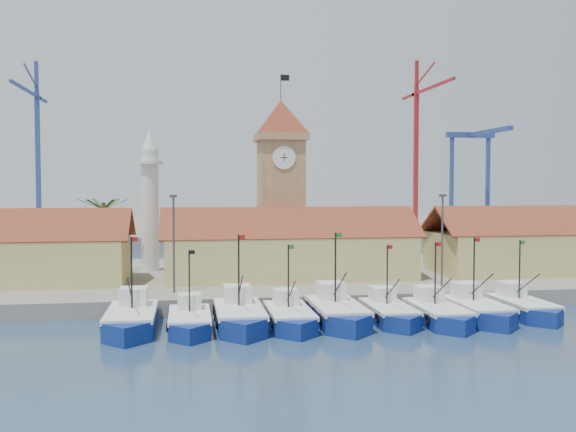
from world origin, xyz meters
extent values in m
plane|color=navy|center=(0.00, 0.00, 0.00)|extent=(400.00, 400.00, 0.00)
cube|color=gray|center=(0.00, 24.00, 0.75)|extent=(140.00, 32.00, 1.50)
cube|color=gray|center=(0.00, 110.00, 1.00)|extent=(240.00, 80.00, 2.00)
cube|color=navy|center=(-15.14, 3.51, 0.52)|extent=(3.67, 8.30, 1.89)
cube|color=navy|center=(-15.14, -0.64, 0.52)|extent=(3.67, 3.67, 1.89)
cube|color=silver|center=(-15.14, 3.51, 1.47)|extent=(3.74, 8.53, 0.37)
cube|color=silver|center=(-15.14, 5.58, 2.31)|extent=(2.20, 2.31, 1.47)
cylinder|color=black|center=(-15.14, 4.03, 4.40)|extent=(0.15, 0.15, 5.87)
cube|color=#A5140F|center=(-14.87, 4.03, 7.13)|extent=(0.52, 0.02, 0.37)
cube|color=navy|center=(-10.63, 2.71, 0.45)|extent=(3.15, 7.13, 1.62)
cube|color=navy|center=(-10.63, -0.85, 0.45)|extent=(3.15, 3.15, 1.62)
cube|color=silver|center=(-10.63, 2.71, 1.26)|extent=(3.22, 7.33, 0.32)
cube|color=silver|center=(-10.63, 4.50, 1.98)|extent=(1.89, 1.98, 1.26)
cylinder|color=black|center=(-10.63, 3.16, 3.78)|extent=(0.13, 0.13, 5.04)
cube|color=black|center=(-10.40, 3.16, 6.12)|extent=(0.45, 0.02, 0.32)
cube|color=navy|center=(-6.67, 3.31, 0.53)|extent=(3.70, 8.37, 1.90)
cube|color=navy|center=(-6.67, -0.88, 0.53)|extent=(3.70, 3.70, 1.90)
cube|color=silver|center=(-6.67, 3.31, 1.48)|extent=(3.77, 8.61, 0.37)
cube|color=silver|center=(-6.67, 5.40, 2.33)|extent=(2.22, 2.33, 1.48)
cylinder|color=black|center=(-6.67, 3.84, 4.44)|extent=(0.15, 0.15, 5.92)
cube|color=#A5140F|center=(-6.40, 3.84, 7.19)|extent=(0.53, 0.02, 0.37)
cube|color=navy|center=(-2.68, 2.91, 0.47)|extent=(3.30, 7.46, 1.70)
cube|color=navy|center=(-2.68, -0.82, 0.47)|extent=(3.30, 3.30, 1.70)
cube|color=silver|center=(-2.68, 2.91, 1.32)|extent=(3.36, 7.67, 0.33)
cube|color=silver|center=(-2.68, 4.78, 2.07)|extent=(1.98, 2.07, 1.32)
cylinder|color=black|center=(-2.68, 3.38, 3.96)|extent=(0.13, 0.13, 5.27)
cube|color=#197226|center=(-2.44, 3.38, 6.40)|extent=(0.47, 0.02, 0.33)
cube|color=navy|center=(1.38, 3.50, 0.53)|extent=(3.74, 8.46, 1.92)
cube|color=navy|center=(1.38, -0.73, 0.53)|extent=(3.74, 3.74, 1.92)
cube|color=silver|center=(1.38, 3.50, 1.49)|extent=(3.81, 8.69, 0.37)
cube|color=silver|center=(1.38, 5.62, 2.35)|extent=(2.24, 2.35, 1.49)
cylinder|color=black|center=(1.38, 4.04, 4.48)|extent=(0.15, 0.15, 5.98)
cube|color=#197226|center=(1.65, 4.04, 7.26)|extent=(0.53, 0.02, 0.37)
cube|color=navy|center=(5.79, 3.38, 0.46)|extent=(3.20, 7.24, 1.65)
cube|color=navy|center=(5.79, -0.25, 0.46)|extent=(3.20, 3.20, 1.65)
cube|color=silver|center=(5.79, 3.38, 1.28)|extent=(3.27, 7.45, 0.32)
cube|color=silver|center=(5.79, 5.19, 2.01)|extent=(1.92, 2.01, 1.28)
cylinder|color=black|center=(5.79, 3.83, 3.84)|extent=(0.13, 0.13, 5.12)
cube|color=#A5140F|center=(6.02, 3.83, 6.22)|extent=(0.46, 0.02, 0.32)
cube|color=navy|center=(9.62, 2.33, 0.48)|extent=(3.34, 7.56, 1.72)
cube|color=navy|center=(9.62, -1.45, 0.48)|extent=(3.34, 3.34, 1.72)
cube|color=silver|center=(9.62, 2.33, 1.34)|extent=(3.41, 7.77, 0.33)
cube|color=silver|center=(9.62, 4.22, 2.10)|extent=(2.01, 2.10, 1.34)
cylinder|color=black|center=(9.62, 2.81, 4.01)|extent=(0.13, 0.13, 5.35)
cube|color=#A5140F|center=(9.86, 2.81, 6.49)|extent=(0.48, 0.02, 0.33)
cube|color=navy|center=(13.39, 3.06, 0.50)|extent=(3.48, 7.87, 1.79)
cube|color=navy|center=(13.39, -0.87, 0.50)|extent=(3.48, 3.48, 1.79)
cube|color=silver|center=(13.39, 3.06, 1.39)|extent=(3.55, 8.08, 0.35)
cube|color=silver|center=(13.39, 5.03, 2.18)|extent=(2.09, 2.18, 1.39)
cylinder|color=black|center=(13.39, 3.56, 4.17)|extent=(0.14, 0.14, 5.56)
cube|color=#A5140F|center=(13.63, 3.56, 6.75)|extent=(0.50, 0.02, 0.35)
cube|color=navy|center=(17.95, 3.79, 0.47)|extent=(3.30, 7.47, 1.70)
cube|color=navy|center=(17.95, 0.06, 0.47)|extent=(3.30, 3.30, 1.70)
cube|color=silver|center=(17.95, 3.79, 1.32)|extent=(3.37, 7.67, 0.33)
cube|color=silver|center=(17.95, 5.66, 2.07)|extent=(1.98, 2.07, 1.32)
cylinder|color=black|center=(17.95, 4.26, 3.96)|extent=(0.13, 0.13, 5.28)
cube|color=#197226|center=(18.19, 4.26, 6.41)|extent=(0.47, 0.02, 0.33)
cube|color=#CBBC6F|center=(0.00, 20.00, 3.75)|extent=(26.00, 10.00, 4.50)
cube|color=brown|center=(0.00, 17.50, 7.50)|extent=(27.04, 5.13, 3.21)
cube|color=brown|center=(0.00, 22.50, 7.50)|extent=(27.04, 5.13, 3.21)
cube|color=#CBBC6F|center=(32.00, 20.00, 3.75)|extent=(30.00, 10.00, 4.50)
cube|color=brown|center=(32.00, 22.50, 7.50)|extent=(31.20, 5.13, 3.21)
cube|color=tan|center=(0.00, 26.00, 9.00)|extent=(5.00, 5.00, 15.00)
cube|color=tan|center=(0.00, 26.00, 16.90)|extent=(5.80, 5.80, 0.80)
pyramid|color=brown|center=(0.00, 26.00, 19.20)|extent=(5.80, 5.80, 4.00)
cylinder|color=white|center=(0.00, 23.45, 14.50)|extent=(2.60, 0.15, 2.60)
cube|color=black|center=(0.00, 23.37, 14.50)|extent=(0.08, 0.02, 1.00)
cube|color=black|center=(0.00, 23.37, 14.50)|extent=(0.80, 0.02, 0.08)
cylinder|color=#3F3F44|center=(0.00, 26.00, 22.70)|extent=(0.10, 0.10, 3.00)
cube|color=black|center=(0.50, 26.00, 23.80)|extent=(1.00, 0.03, 0.70)
cylinder|color=silver|center=(-15.00, 28.00, 8.50)|extent=(2.00, 2.00, 14.00)
cylinder|color=silver|center=(-15.00, 28.00, 14.00)|extent=(3.00, 3.00, 0.40)
cone|color=silver|center=(-15.00, 28.00, 16.60)|extent=(1.80, 1.80, 2.40)
cylinder|color=brown|center=(-20.00, 26.00, 5.50)|extent=(0.44, 0.44, 8.00)
cube|color=#1B4F1C|center=(-18.60, 26.00, 9.30)|extent=(2.80, 0.35, 1.18)
cube|color=#1B4F1C|center=(-19.30, 27.21, 9.30)|extent=(1.71, 2.60, 1.18)
cube|color=#1B4F1C|center=(-20.70, 27.21, 9.30)|extent=(1.71, 2.60, 1.18)
cube|color=#1B4F1C|center=(-21.40, 26.00, 9.30)|extent=(2.80, 0.35, 1.18)
cube|color=#1B4F1C|center=(-20.70, 24.79, 9.30)|extent=(1.71, 2.60, 1.18)
cube|color=#1B4F1C|center=(-19.30, 24.79, 9.30)|extent=(1.71, 2.60, 1.18)
cylinder|color=#3F3F44|center=(-12.00, 12.00, 6.00)|extent=(0.20, 0.20, 9.00)
cube|color=#3F3F44|center=(-12.00, 12.00, 10.40)|extent=(0.70, 0.25, 0.25)
cylinder|color=#3F3F44|center=(14.00, 12.00, 6.00)|extent=(0.20, 0.20, 9.00)
cube|color=#3F3F44|center=(14.00, 12.00, 10.40)|extent=(0.70, 0.25, 0.25)
cube|color=navy|center=(-44.79, 108.00, 17.44)|extent=(1.00, 1.00, 30.89)
cube|color=navy|center=(-44.79, 98.11, 31.89)|extent=(0.60, 24.73, 0.60)
cube|color=navy|center=(-44.79, 113.00, 31.89)|extent=(0.60, 10.00, 0.60)
cube|color=navy|center=(-44.79, 108.00, 36.39)|extent=(0.80, 0.80, 7.00)
cube|color=#A7191E|center=(45.44, 105.00, 18.59)|extent=(1.00, 1.00, 33.17)
cube|color=#A7191E|center=(45.44, 94.87, 34.17)|extent=(0.60, 25.34, 0.60)
cube|color=#A7191E|center=(45.44, 110.00, 34.17)|extent=(0.60, 10.00, 0.60)
cube|color=#A7191E|center=(45.44, 105.00, 38.67)|extent=(0.80, 0.80, 7.00)
cube|color=navy|center=(57.00, 110.00, 13.00)|extent=(0.90, 0.90, 22.00)
cube|color=navy|center=(67.00, 110.00, 13.00)|extent=(0.90, 0.90, 22.00)
cube|color=navy|center=(62.00, 110.00, 24.50)|extent=(13.00, 1.40, 1.40)
cube|color=navy|center=(62.00, 100.00, 24.50)|extent=(1.40, 22.00, 1.00)
camera|label=1|loc=(-10.73, -47.66, 11.37)|focal=40.00mm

